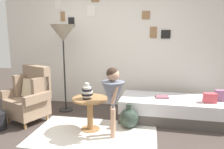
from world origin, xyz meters
name	(u,v)px	position (x,y,z in m)	size (l,w,h in m)	color
ground_plane	(89,148)	(0.00, 0.00, 0.00)	(12.00, 12.00, 0.00)	#423833
gallery_wall	(113,44)	(0.00, 1.95, 1.30)	(4.80, 0.12, 2.60)	silver
rug	(94,134)	(-0.04, 0.42, 0.01)	(1.91, 1.16, 0.01)	silver
armchair	(30,97)	(-1.29, 0.77, 0.44)	(0.89, 0.80, 0.97)	tan
daybed	(174,109)	(1.23, 1.23, 0.20)	(1.93, 0.86, 0.40)	#4C4742
pillow_head	(221,95)	(2.00, 1.25, 0.49)	(0.21, 0.12, 0.18)	gray
pillow_mid	(210,98)	(1.78, 1.10, 0.48)	(0.20, 0.12, 0.16)	#D64C56
side_table	(90,107)	(-0.14, 0.57, 0.38)	(0.55, 0.55, 0.53)	#9E7042
vase_striped	(87,92)	(-0.17, 0.52, 0.64)	(0.18, 0.18, 0.25)	black
floor_lamp	(63,35)	(-0.87, 1.37, 1.49)	(0.48, 0.48, 1.70)	black
person_child	(113,94)	(0.26, 0.40, 0.67)	(0.34, 0.34, 1.06)	tan
book_on_daybed	(162,97)	(1.01, 1.24, 0.42)	(0.22, 0.16, 0.03)	#955564
demijohn_near	(129,118)	(0.46, 0.77, 0.16)	(0.32, 0.32, 0.40)	#2D3D33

